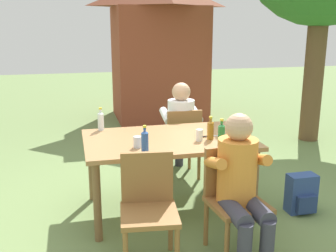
{
  "coord_description": "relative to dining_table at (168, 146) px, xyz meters",
  "views": [
    {
      "loc": [
        -0.89,
        -3.67,
        1.86
      ],
      "look_at": [
        0.0,
        0.0,
        0.89
      ],
      "focal_mm": 42.95,
      "sensor_mm": 36.0,
      "label": 1
    }
  ],
  "objects": [
    {
      "name": "dining_table",
      "position": [
        0.0,
        0.0,
        0.0
      ],
      "size": [
        1.63,
        1.04,
        0.77
      ],
      "color": "#A37547",
      "rests_on": "ground_plane"
    },
    {
      "name": "chair_far_right",
      "position": [
        0.37,
        0.82,
        -0.19
      ],
      "size": [
        0.45,
        0.45,
        0.87
      ],
      "color": "olive",
      "rests_on": "ground_plane"
    },
    {
      "name": "bottle_green",
      "position": [
        0.41,
        -0.36,
        0.2
      ],
      "size": [
        0.06,
        0.06,
        0.25
      ],
      "color": "#287A38",
      "rests_on": "dining_table"
    },
    {
      "name": "chair_near_right",
      "position": [
        0.36,
        -0.82,
        -0.19
      ],
      "size": [
        0.48,
        0.48,
        0.87
      ],
      "color": "olive",
      "rests_on": "ground_plane"
    },
    {
      "name": "person_in_plaid_shirt",
      "position": [
        0.37,
        -0.93,
        -0.02
      ],
      "size": [
        0.47,
        0.62,
        1.18
      ],
      "color": "orange",
      "rests_on": "ground_plane"
    },
    {
      "name": "chair_near_left",
      "position": [
        -0.36,
        -0.82,
        -0.19
      ],
      "size": [
        0.49,
        0.49,
        0.87
      ],
      "color": "olive",
      "rests_on": "ground_plane"
    },
    {
      "name": "ground_plane",
      "position": [
        0.0,
        0.0,
        -0.68
      ],
      "size": [
        24.0,
        24.0,
        0.0
      ],
      "primitive_type": "plane",
      "color": "#6B844C"
    },
    {
      "name": "bottle_clear",
      "position": [
        -0.61,
        0.45,
        0.19
      ],
      "size": [
        0.06,
        0.06,
        0.24
      ],
      "color": "white",
      "rests_on": "dining_table"
    },
    {
      "name": "person_in_white_shirt",
      "position": [
        0.37,
        0.93,
        -0.02
      ],
      "size": [
        0.47,
        0.62,
        1.18
      ],
      "color": "white",
      "rests_on": "ground_plane"
    },
    {
      "name": "brick_kiosk",
      "position": [
        0.81,
        4.12,
        0.74
      ],
      "size": [
        1.96,
        1.67,
        2.71
      ],
      "color": "brown",
      "rests_on": "ground_plane"
    },
    {
      "name": "backpack_by_near_side",
      "position": [
        1.29,
        -0.36,
        -0.49
      ],
      "size": [
        0.29,
        0.22,
        0.4
      ],
      "color": "#2D4784",
      "rests_on": "ground_plane"
    },
    {
      "name": "bottle_blue",
      "position": [
        -0.3,
        -0.39,
        0.19
      ],
      "size": [
        0.06,
        0.06,
        0.24
      ],
      "color": "#2D56A3",
      "rests_on": "dining_table"
    },
    {
      "name": "bottle_amber",
      "position": [
        0.39,
        -0.14,
        0.19
      ],
      "size": [
        0.06,
        0.06,
        0.23
      ],
      "color": "#996019",
      "rests_on": "dining_table"
    },
    {
      "name": "table_knife",
      "position": [
        0.41,
        -0.06,
        0.09
      ],
      "size": [
        0.24,
        0.03,
        0.01
      ],
      "color": "silver",
      "rests_on": "dining_table"
    },
    {
      "name": "cup_white",
      "position": [
        0.27,
        -0.17,
        0.14
      ],
      "size": [
        0.06,
        0.06,
        0.11
      ],
      "primitive_type": "cylinder",
      "color": "white",
      "rests_on": "dining_table"
    },
    {
      "name": "cup_glass",
      "position": [
        -0.34,
        -0.24,
        0.14
      ],
      "size": [
        0.07,
        0.07,
        0.1
      ],
      "primitive_type": "cylinder",
      "color": "silver",
      "rests_on": "dining_table"
    },
    {
      "name": "cup_steel",
      "position": [
        0.63,
        -0.12,
        0.13
      ],
      "size": [
        0.08,
        0.08,
        0.09
      ],
      "primitive_type": "cylinder",
      "color": "#B2B7BC",
      "rests_on": "dining_table"
    }
  ]
}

